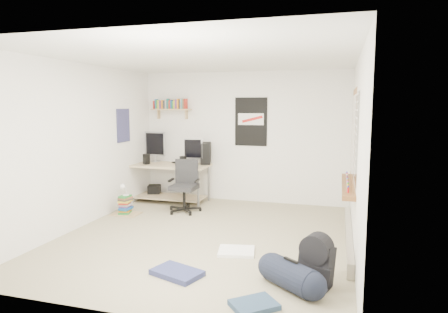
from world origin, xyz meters
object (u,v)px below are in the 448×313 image
(backpack, at_px, (316,266))
(duffel_bag, at_px, (291,276))
(desk, at_px, (167,183))
(book_stack, at_px, (126,206))
(office_chair, at_px, (184,184))

(backpack, bearing_deg, duffel_bag, -123.81)
(desk, xyz_separation_m, book_stack, (-0.30, -1.03, -0.21))
(desk, height_order, office_chair, office_chair)
(office_chair, distance_m, book_stack, 1.06)
(desk, distance_m, duffel_bag, 4.14)
(backpack, bearing_deg, book_stack, 169.63)
(office_chair, height_order, backpack, office_chair)
(desk, distance_m, office_chair, 0.85)
(backpack, relative_size, duffel_bag, 0.76)
(office_chair, bearing_deg, book_stack, -160.81)
(office_chair, bearing_deg, duffel_bag, -55.71)
(backpack, xyz_separation_m, duffel_bag, (-0.24, -0.18, -0.06))
(duffel_bag, bearing_deg, book_stack, -175.67)
(office_chair, height_order, book_stack, office_chair)
(duffel_bag, height_order, book_stack, duffel_bag)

